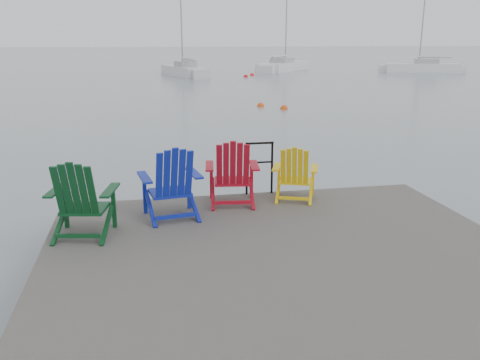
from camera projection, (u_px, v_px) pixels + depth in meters
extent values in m
plane|color=slate|center=(283.00, 287.00, 6.50)|extent=(400.00, 400.00, 0.00)
cube|color=#2A2826|center=(284.00, 258.00, 6.39)|extent=(6.00, 5.00, 0.20)
cylinder|color=black|center=(84.00, 256.00, 8.16)|extent=(0.26, 0.26, 1.20)
cylinder|color=black|center=(248.00, 243.00, 8.66)|extent=(0.26, 0.26, 1.20)
cylinder|color=black|center=(394.00, 232.00, 9.15)|extent=(0.26, 0.26, 1.20)
cylinder|color=black|center=(247.00, 169.00, 8.56)|extent=(0.04, 0.04, 0.90)
cylinder|color=black|center=(272.00, 167.00, 8.64)|extent=(0.04, 0.04, 0.90)
cylinder|color=black|center=(260.00, 143.00, 8.49)|extent=(0.48, 0.04, 0.04)
cylinder|color=black|center=(259.00, 162.00, 8.57)|extent=(0.44, 0.03, 0.03)
cube|color=#0A3818|center=(85.00, 209.00, 6.86)|extent=(0.65, 0.60, 0.04)
cube|color=#0A3818|center=(66.00, 207.00, 7.08)|extent=(0.06, 0.06, 0.60)
cube|color=#0A3818|center=(114.00, 207.00, 7.08)|extent=(0.06, 0.06, 0.60)
cube|color=#0A3818|center=(56.00, 190.00, 6.77)|extent=(0.24, 0.66, 0.03)
cube|color=#0A3818|center=(110.00, 190.00, 6.77)|extent=(0.24, 0.66, 0.03)
cube|color=#0A3818|center=(75.00, 191.00, 6.43)|extent=(0.57, 0.37, 0.73)
cube|color=#0E1D94|center=(170.00, 192.00, 7.57)|extent=(0.65, 0.59, 0.04)
cube|color=#0E1D94|center=(145.00, 194.00, 7.67)|extent=(0.06, 0.06, 0.61)
cube|color=#0E1D94|center=(189.00, 189.00, 7.89)|extent=(0.06, 0.06, 0.61)
cube|color=#0E1D94|center=(144.00, 177.00, 7.36)|extent=(0.23, 0.68, 0.03)
cube|color=#0E1D94|center=(194.00, 173.00, 7.60)|extent=(0.23, 0.68, 0.03)
cube|color=#0E1D94|center=(174.00, 175.00, 7.15)|extent=(0.57, 0.36, 0.75)
cube|color=maroon|center=(232.00, 181.00, 8.20)|extent=(0.62, 0.57, 0.04)
cube|color=maroon|center=(211.00, 181.00, 8.40)|extent=(0.06, 0.06, 0.59)
cube|color=maroon|center=(251.00, 180.00, 8.43)|extent=(0.06, 0.06, 0.59)
cube|color=maroon|center=(210.00, 166.00, 8.09)|extent=(0.21, 0.66, 0.03)
cube|color=maroon|center=(254.00, 165.00, 8.13)|extent=(0.21, 0.66, 0.03)
cube|color=maroon|center=(233.00, 165.00, 7.78)|extent=(0.55, 0.34, 0.73)
cube|color=#E6BA0C|center=(295.00, 181.00, 8.41)|extent=(0.61, 0.57, 0.04)
cube|color=#E6BA0C|center=(279.00, 179.00, 8.64)|extent=(0.06, 0.06, 0.51)
cube|color=#E6BA0C|center=(313.00, 181.00, 8.54)|extent=(0.06, 0.06, 0.51)
cube|color=#E6BA0C|center=(277.00, 167.00, 8.38)|extent=(0.30, 0.56, 0.03)
cube|color=#E6BA0C|center=(314.00, 168.00, 8.28)|extent=(0.30, 0.56, 0.03)
cube|color=#E6BA0C|center=(294.00, 167.00, 8.05)|extent=(0.50, 0.38, 0.62)
cube|color=silver|center=(184.00, 73.00, 42.96)|extent=(3.60, 7.34, 1.10)
cube|color=#9E9EA3|center=(185.00, 65.00, 42.46)|extent=(1.79, 2.39, 0.55)
cylinder|color=gray|center=(181.00, 11.00, 41.92)|extent=(0.12, 0.12, 8.88)
cube|color=silver|center=(284.00, 68.00, 50.58)|extent=(7.16, 8.62, 1.10)
cube|color=#9E9EA3|center=(282.00, 61.00, 50.00)|extent=(2.90, 3.14, 0.55)
cylinder|color=gray|center=(287.00, 3.00, 49.32)|extent=(0.12, 0.12, 11.21)
cube|color=silver|center=(422.00, 70.00, 47.86)|extent=(6.98, 3.71, 1.10)
cube|color=#9E9EA3|center=(427.00, 62.00, 47.64)|extent=(2.31, 1.78, 0.55)
cylinder|color=gray|center=(423.00, 16.00, 46.62)|extent=(0.12, 0.12, 8.46)
sphere|color=#D4480C|center=(284.00, 109.00, 22.90)|extent=(0.35, 0.35, 0.35)
sphere|color=#DF490D|center=(261.00, 106.00, 23.82)|extent=(0.35, 0.35, 0.35)
sphere|color=red|center=(246.00, 77.00, 42.08)|extent=(0.39, 0.39, 0.39)
sphere|color=red|center=(252.00, 75.00, 43.85)|extent=(0.39, 0.39, 0.39)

